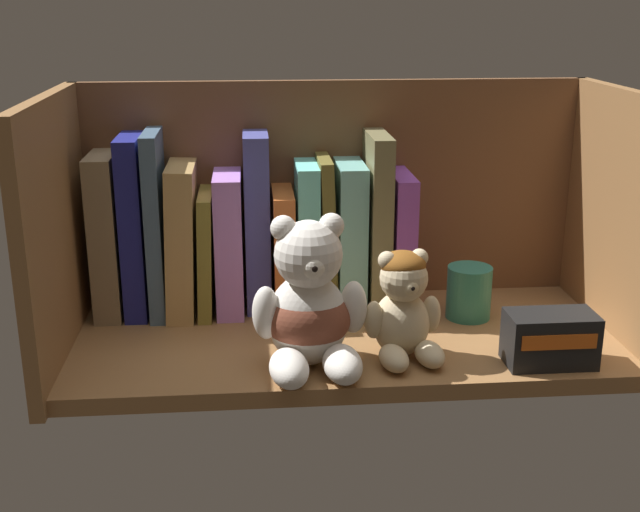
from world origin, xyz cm
name	(u,v)px	position (x,y,z in cm)	size (l,w,h in cm)	color
shelf_board	(345,342)	(0.00, 0.00, 1.00)	(66.18, 29.36, 2.00)	olive
shelf_back_panel	(333,197)	(0.00, 15.28, 15.84)	(68.58, 1.20, 31.68)	brown
shelf_side_panel_left	(56,234)	(-33.89, 0.00, 15.84)	(1.60, 31.76, 31.68)	olive
shelf_side_panel_right	(619,221)	(33.89, 0.00, 15.84)	(1.60, 31.76, 31.68)	olive
book_0	(109,233)	(-29.87, 11.42, 12.63)	(3.44, 12.52, 21.26)	#7C684B
book_1	(136,224)	(-26.31, 11.42, 13.76)	(2.85, 12.28, 23.51)	navy
book_2	(158,221)	(-23.48, 11.42, 14.04)	(1.99, 13.44, 24.07)	#466078
book_3	(183,236)	(-20.32, 11.42, 11.92)	(3.49, 14.44, 19.85)	tan
book_4	(206,249)	(-17.29, 11.42, 10.07)	(1.76, 13.98, 16.14)	olive
book_5	(229,240)	(-14.23, 11.42, 11.25)	(3.52, 13.06, 18.51)	#B278CE
book_6	(257,221)	(-10.45, 11.42, 13.75)	(3.22, 9.32, 23.49)	#464996
book_7	(283,247)	(-7.09, 11.42, 10.08)	(2.68, 13.62, 16.16)	#BF5D26
book_8	(306,234)	(-3.93, 11.42, 11.79)	(2.82, 11.71, 19.58)	#6CD0C4
book_9	(326,231)	(-1.29, 11.42, 12.18)	(1.64, 12.06, 20.35)	brown
book_10	(348,233)	(1.73, 11.42, 11.82)	(3.57, 13.17, 19.65)	#72B5AD
book_11	(375,219)	(5.25, 11.42, 13.73)	(2.64, 14.75, 23.46)	olive
book_12	(397,237)	(8.35, 11.42, 11.12)	(2.73, 14.97, 18.23)	purple
teddy_bear_larger	(309,308)	(-5.09, -8.43, 8.93)	(12.96, 13.64, 17.62)	white
teddy_bear_smaller	(403,308)	(5.90, -7.07, 8.09)	(9.53, 9.89, 12.85)	beige
pillar_candle	(469,292)	(16.73, 4.28, 5.45)	(5.80, 5.80, 6.90)	#2D7A66
small_product_box	(550,339)	(22.28, -10.41, 5.06)	(10.05, 5.56, 6.12)	black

